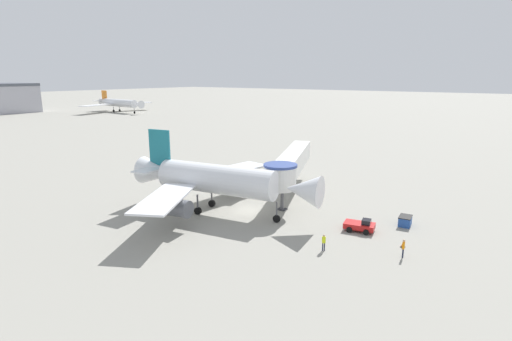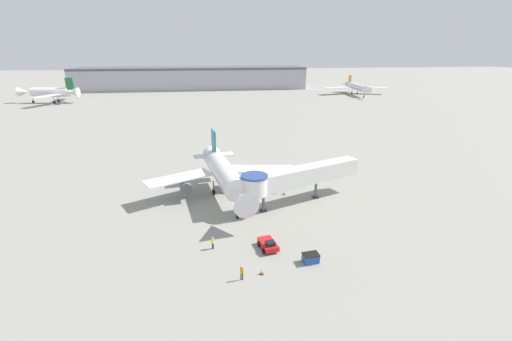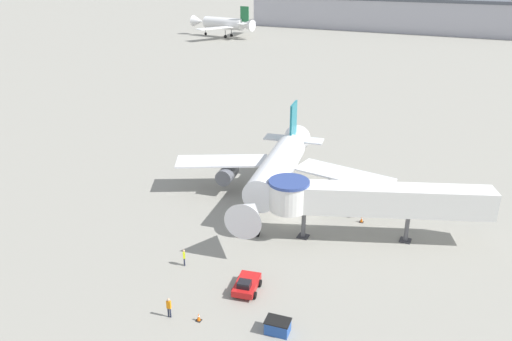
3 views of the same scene
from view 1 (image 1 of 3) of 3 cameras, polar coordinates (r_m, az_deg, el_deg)
name	(u,v)px [view 1 (image 1 of 3)]	position (r m, az deg, el deg)	size (l,w,h in m)	color
ground_plane	(250,211)	(50.79, -0.88, -5.74)	(800.00, 800.00, 0.00)	gray
main_airplane	(214,180)	(49.29, -6.05, -1.32)	(26.34, 24.85, 9.91)	silver
jet_bridge	(290,165)	(55.62, 4.91, 0.84)	(21.10, 10.55, 6.29)	silver
pushback_tug_red	(360,225)	(45.67, 14.65, -7.59)	(2.57, 3.55, 1.41)	red
service_container_blue	(405,221)	(48.78, 20.53, -6.75)	(2.07, 1.55, 1.12)	#234C9E
traffic_cone_starboard_wing	(265,191)	(57.79, 1.31, -2.97)	(0.45, 0.45, 0.74)	black
traffic_cone_apron_front	(403,244)	(42.93, 20.25, -9.83)	(0.42, 0.42, 0.70)	black
ground_crew_marshaller	(403,247)	(40.43, 20.31, -10.22)	(0.37, 0.24, 1.80)	#1E2338
ground_crew_wing_walker	(324,241)	(39.88, 9.66, -9.96)	(0.35, 0.37, 1.69)	#1E2338
background_jet_orange_tail	(119,103)	(197.86, -19.04, 9.12)	(36.52, 33.01, 9.63)	silver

